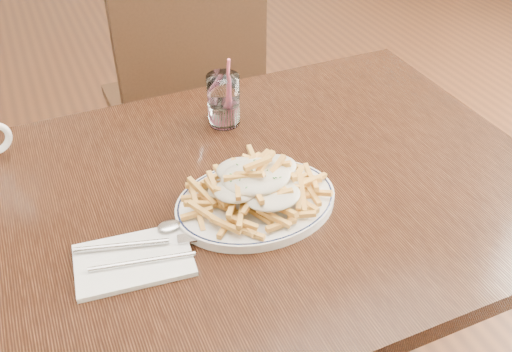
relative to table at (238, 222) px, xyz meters
name	(u,v)px	position (x,y,z in m)	size (l,w,h in m)	color
table	(238,222)	(0.00, 0.00, 0.00)	(1.20, 0.80, 0.75)	black
chair_far	(186,96)	(0.13, 0.75, -0.14)	(0.43, 0.43, 0.93)	black
fries_plate	(256,202)	(0.01, -0.05, 0.09)	(0.30, 0.26, 0.02)	white
loaded_fries	(256,182)	(0.01, -0.05, 0.14)	(0.25, 0.21, 0.07)	gold
napkin	(134,260)	(-0.22, -0.10, 0.08)	(0.19, 0.12, 0.01)	white
cutlery	(132,254)	(-0.22, -0.09, 0.09)	(0.22, 0.11, 0.01)	silver
water_glass	(224,103)	(0.06, 0.23, 0.13)	(0.07, 0.07, 0.15)	white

